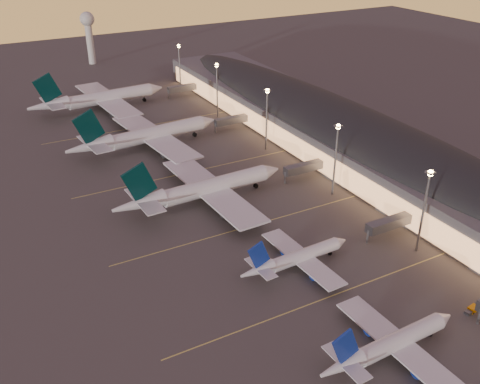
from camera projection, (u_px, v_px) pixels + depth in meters
name	position (u px, v px, depth m)	size (l,w,h in m)	color
ground	(315.00, 287.00, 140.24)	(700.00, 700.00, 0.00)	#3D3A38
airliner_narrow_south	(390.00, 344.00, 116.81)	(37.93, 33.79, 13.58)	silver
airliner_narrow_north	(296.00, 258.00, 146.38)	(35.21, 31.42, 12.60)	silver
airliner_wide_near	(202.00, 189.00, 178.59)	(61.87, 56.33, 19.81)	silver
airliner_wide_mid	(146.00, 136.00, 220.21)	(66.74, 61.15, 21.35)	silver
airliner_wide_far	(99.00, 99.00, 263.59)	(68.53, 62.62, 21.92)	silver
terminal_building	(336.00, 128.00, 218.66)	(56.35, 255.00, 17.46)	#535358
light_masts	(295.00, 124.00, 197.85)	(2.20, 217.20, 25.90)	gray
radar_tower	(88.00, 29.00, 336.49)	(9.00, 9.00, 32.50)	silver
lane_markings	(242.00, 219.00, 171.34)	(90.00, 180.36, 0.00)	#D8C659
baggage_tug_b	(472.00, 310.00, 131.42)	(4.40, 2.27, 1.25)	orange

